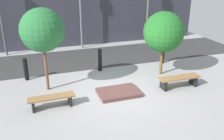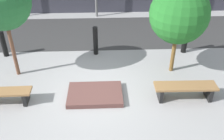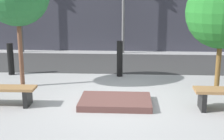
{
  "view_description": "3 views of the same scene",
  "coord_description": "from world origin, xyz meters",
  "views": [
    {
      "loc": [
        -3.05,
        -8.3,
        4.55
      ],
      "look_at": [
        -0.1,
        0.46,
        0.84
      ],
      "focal_mm": 40.0,
      "sensor_mm": 36.0,
      "label": 1
    },
    {
      "loc": [
        0.24,
        -5.88,
        4.63
      ],
      "look_at": [
        0.51,
        0.1,
        0.8
      ],
      "focal_mm": 40.0,
      "sensor_mm": 36.0,
      "label": 2
    },
    {
      "loc": [
        0.32,
        -6.74,
        2.37
      ],
      "look_at": [
        -0.09,
        0.22,
        0.74
      ],
      "focal_mm": 50.0,
      "sensor_mm": 36.0,
      "label": 3
    }
  ],
  "objects": [
    {
      "name": "tree_behind_right_bench",
      "position": [
        2.59,
        1.26,
        2.0
      ],
      "size": [
        1.82,
        1.82,
        2.91
      ],
      "color": "brown",
      "rests_on": "ground"
    },
    {
      "name": "bollard_left",
      "position": [
        0.0,
        2.55,
        0.54
      ],
      "size": [
        0.18,
        0.18,
        1.09
      ],
      "primitive_type": "cylinder",
      "color": "black",
      "rests_on": "ground"
    },
    {
      "name": "bench_left",
      "position": [
        -2.59,
        -0.26,
        0.31
      ],
      "size": [
        1.64,
        0.44,
        0.43
      ],
      "rotation": [
        0.0,
        0.0,
        0.02
      ],
      "color": "black",
      "rests_on": "ground"
    },
    {
      "name": "bollard_center",
      "position": [
        3.39,
        2.55,
        0.51
      ],
      "size": [
        0.2,
        0.2,
        1.02
      ],
      "primitive_type": "cylinder",
      "color": "black",
      "rests_on": "ground"
    },
    {
      "name": "bench_right",
      "position": [
        2.59,
        -0.26,
        0.33
      ],
      "size": [
        1.78,
        0.5,
        0.46
      ],
      "rotation": [
        0.0,
        0.0,
        -0.02
      ],
      "color": "black",
      "rests_on": "ground"
    },
    {
      "name": "road_strip",
      "position": [
        0.0,
        4.55,
        0.01
      ],
      "size": [
        18.0,
        3.5,
        0.01
      ],
      "primitive_type": "cube",
      "color": "#333333",
      "rests_on": "ground"
    },
    {
      "name": "ground_plane",
      "position": [
        0.0,
        0.0,
        0.0
      ],
      "size": [
        18.0,
        18.0,
        0.0
      ],
      "primitive_type": "plane",
      "color": "#959595"
    },
    {
      "name": "planter_bed",
      "position": [
        0.0,
        -0.06,
        0.07
      ],
      "size": [
        1.6,
        1.11,
        0.14
      ],
      "primitive_type": "cube",
      "color": "brown",
      "rests_on": "ground"
    },
    {
      "name": "bollard_far_left",
      "position": [
        -3.39,
        2.55,
        0.49
      ],
      "size": [
        0.19,
        0.19,
        0.99
      ],
      "primitive_type": "cylinder",
      "color": "black",
      "rests_on": "ground"
    },
    {
      "name": "tree_behind_left_bench",
      "position": [
        -2.59,
        1.26,
        2.45
      ],
      "size": [
        1.67,
        1.67,
        3.3
      ],
      "color": "brown",
      "rests_on": "ground"
    }
  ]
}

